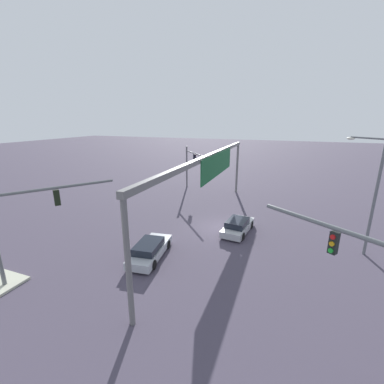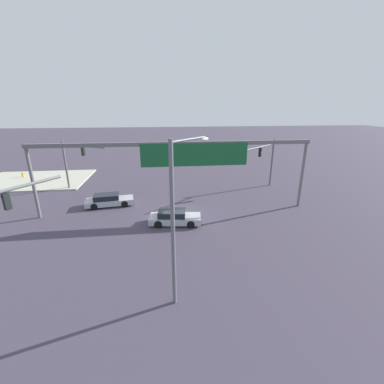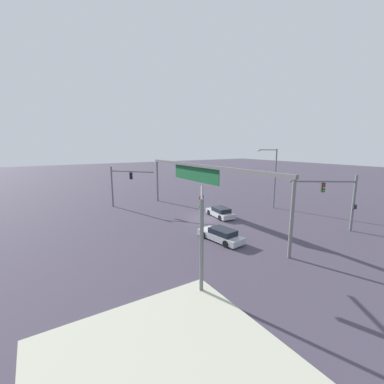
{
  "view_description": "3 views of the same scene",
  "coord_description": "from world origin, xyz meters",
  "views": [
    {
      "loc": [
        20.64,
        5.25,
        9.37
      ],
      "look_at": [
        2.19,
        -1.75,
        3.75
      ],
      "focal_mm": 23.95,
      "sensor_mm": 36.0,
      "label": 1
    },
    {
      "loc": [
        1.12,
        21.63,
        9.57
      ],
      "look_at": [
        -1.59,
        -1.43,
        1.72
      ],
      "focal_mm": 23.91,
      "sensor_mm": 36.0,
      "label": 2
    },
    {
      "loc": [
        23.89,
        -17.35,
        8.73
      ],
      "look_at": [
        1.1,
        -2.93,
        3.73
      ],
      "focal_mm": 23.51,
      "sensor_mm": 36.0,
      "label": 3
    }
  ],
  "objects": [
    {
      "name": "ground_plane",
      "position": [
        0.0,
        0.0,
        0.0
      ],
      "size": [
        208.26,
        208.26,
        0.0
      ],
      "primitive_type": "plane",
      "color": "#443D4D"
    },
    {
      "name": "streetlamp_curved_arm",
      "position": [
        0.54,
        10.75,
        4.84
      ],
      "size": [
        2.1,
        2.11,
        8.29
      ],
      "rotation": [
        0.0,
        0.0,
        -2.35
      ],
      "color": "slate",
      "rests_on": "ground"
    },
    {
      "name": "traffic_signal_cross_street",
      "position": [
        11.16,
        -8.56,
        4.03
      ],
      "size": [
        5.73,
        4.01,
        5.77
      ],
      "rotation": [
        0.0,
        0.0,
        2.54
      ],
      "color": "slate",
      "rests_on": "ground"
    },
    {
      "name": "traffic_signal_opposite_side",
      "position": [
        10.79,
        8.73,
        3.83
      ],
      "size": [
        4.23,
        5.61,
        5.84
      ],
      "rotation": [
        0.0,
        0.0,
        -2.17
      ],
      "color": "slate",
      "rests_on": "ground"
    },
    {
      "name": "sedan_car_approaching",
      "position": [
        0.31,
        1.73,
        0.57
      ],
      "size": [
        4.5,
        2.24,
        1.21
      ],
      "rotation": [
        0.0,
        0.0,
        3.02
      ],
      "color": "#B5B5BA",
      "rests_on": "ground"
    },
    {
      "name": "sedan_car_waiting_far",
      "position": [
        6.62,
        -3.23,
        0.57
      ],
      "size": [
        4.81,
        2.27,
        1.21
      ],
      "rotation": [
        0.0,
        0.0,
        3.27
      ],
      "color": "#B0B4BC",
      "rests_on": "ground"
    },
    {
      "name": "traffic_signal_near_corner",
      "position": [
        -11.09,
        -7.01,
        3.92
      ],
      "size": [
        5.19,
        4.43,
        5.81
      ],
      "rotation": [
        0.0,
        0.0,
        0.7
      ],
      "color": "#5E5A61",
      "rests_on": "ground"
    },
    {
      "name": "overhead_sign_gantry",
      "position": [
        -0.49,
        -0.88,
        5.57
      ],
      "size": [
        24.98,
        0.43,
        6.59
      ],
      "color": "slate",
      "rests_on": "ground"
    }
  ]
}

